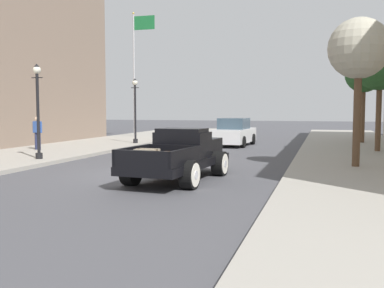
{
  "coord_description": "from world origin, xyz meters",
  "views": [
    {
      "loc": [
        5.65,
        -13.77,
        2.17
      ],
      "look_at": [
        1.4,
        0.68,
        1.0
      ],
      "focal_mm": 41.96,
      "sensor_mm": 36.0,
      "label": 1
    }
  ],
  "objects_px": {
    "car_background_white": "(234,133)",
    "flagpole": "(137,61)",
    "pedestrian_sidewalk_left": "(37,131)",
    "street_tree_nearest": "(359,50)",
    "street_lamp_near": "(38,104)",
    "street_tree_second": "(380,64)",
    "street_tree_third": "(364,75)",
    "hotrod_truck_black": "(181,155)",
    "street_lamp_far": "(135,106)"
  },
  "relations": [
    {
      "from": "street_tree_nearest",
      "to": "street_tree_second",
      "type": "bearing_deg",
      "value": 77.79
    },
    {
      "from": "street_tree_nearest",
      "to": "street_tree_second",
      "type": "height_order",
      "value": "street_tree_second"
    },
    {
      "from": "street_tree_second",
      "to": "street_tree_third",
      "type": "xyz_separation_m",
      "value": [
        -0.27,
        5.72,
        -0.1
      ]
    },
    {
      "from": "pedestrian_sidewalk_left",
      "to": "street_tree_nearest",
      "type": "relative_size",
      "value": 0.32
    },
    {
      "from": "car_background_white",
      "to": "street_tree_second",
      "type": "distance_m",
      "value": 8.9
    },
    {
      "from": "street_tree_second",
      "to": "street_tree_third",
      "type": "height_order",
      "value": "street_tree_second"
    },
    {
      "from": "street_tree_second",
      "to": "street_tree_third",
      "type": "bearing_deg",
      "value": 92.69
    },
    {
      "from": "pedestrian_sidewalk_left",
      "to": "street_lamp_far",
      "type": "relative_size",
      "value": 0.43
    },
    {
      "from": "flagpole",
      "to": "street_lamp_far",
      "type": "bearing_deg",
      "value": -67.61
    },
    {
      "from": "pedestrian_sidewalk_left",
      "to": "street_tree_nearest",
      "type": "xyz_separation_m",
      "value": [
        14.84,
        -2.49,
        3.15
      ]
    },
    {
      "from": "pedestrian_sidewalk_left",
      "to": "street_tree_third",
      "type": "xyz_separation_m",
      "value": [
        15.98,
        9.73,
        3.15
      ]
    },
    {
      "from": "hotrod_truck_black",
      "to": "street_tree_second",
      "type": "xyz_separation_m",
      "value": [
        6.75,
        10.09,
        3.58
      ]
    },
    {
      "from": "street_tree_nearest",
      "to": "street_tree_third",
      "type": "bearing_deg",
      "value": 84.69
    },
    {
      "from": "car_background_white",
      "to": "street_tree_nearest",
      "type": "relative_size",
      "value": 0.85
    },
    {
      "from": "street_lamp_far",
      "to": "street_tree_second",
      "type": "distance_m",
      "value": 13.54
    },
    {
      "from": "street_lamp_near",
      "to": "flagpole",
      "type": "height_order",
      "value": "flagpole"
    },
    {
      "from": "street_lamp_near",
      "to": "street_tree_second",
      "type": "distance_m",
      "value": 15.74
    },
    {
      "from": "street_lamp_near",
      "to": "street_tree_nearest",
      "type": "relative_size",
      "value": 0.74
    },
    {
      "from": "pedestrian_sidewalk_left",
      "to": "street_lamp_near",
      "type": "distance_m",
      "value": 4.6
    },
    {
      "from": "car_background_white",
      "to": "street_lamp_far",
      "type": "bearing_deg",
      "value": -165.19
    },
    {
      "from": "street_lamp_near",
      "to": "street_lamp_far",
      "type": "xyz_separation_m",
      "value": [
        0.33,
        9.01,
        0.0
      ]
    },
    {
      "from": "pedestrian_sidewalk_left",
      "to": "hotrod_truck_black",
      "type": "bearing_deg",
      "value": -32.62
    },
    {
      "from": "pedestrian_sidewalk_left",
      "to": "street_tree_second",
      "type": "relative_size",
      "value": 0.3
    },
    {
      "from": "street_lamp_near",
      "to": "street_tree_third",
      "type": "xyz_separation_m",
      "value": [
        13.38,
        13.3,
        1.86
      ]
    },
    {
      "from": "street_tree_nearest",
      "to": "street_tree_third",
      "type": "relative_size",
      "value": 0.99
    },
    {
      "from": "pedestrian_sidewalk_left",
      "to": "flagpole",
      "type": "xyz_separation_m",
      "value": [
        0.29,
        11.83,
        4.68
      ]
    },
    {
      "from": "street_lamp_near",
      "to": "street_tree_third",
      "type": "height_order",
      "value": "street_tree_third"
    },
    {
      "from": "pedestrian_sidewalk_left",
      "to": "street_lamp_far",
      "type": "xyz_separation_m",
      "value": [
        2.93,
        5.43,
        1.3
      ]
    },
    {
      "from": "street_tree_nearest",
      "to": "street_tree_third",
      "type": "distance_m",
      "value": 12.26
    },
    {
      "from": "hotrod_truck_black",
      "to": "street_tree_third",
      "type": "xyz_separation_m",
      "value": [
        6.48,
        15.8,
        3.49
      ]
    },
    {
      "from": "flagpole",
      "to": "street_tree_nearest",
      "type": "distance_m",
      "value": 20.47
    },
    {
      "from": "street_tree_second",
      "to": "street_tree_third",
      "type": "relative_size",
      "value": 1.05
    },
    {
      "from": "car_background_white",
      "to": "street_lamp_far",
      "type": "relative_size",
      "value": 1.14
    },
    {
      "from": "street_tree_second",
      "to": "flagpole",
      "type": "bearing_deg",
      "value": 153.88
    },
    {
      "from": "street_tree_third",
      "to": "street_tree_nearest",
      "type": "bearing_deg",
      "value": -95.31
    },
    {
      "from": "flagpole",
      "to": "street_tree_third",
      "type": "xyz_separation_m",
      "value": [
        15.69,
        -2.1,
        -1.53
      ]
    },
    {
      "from": "hotrod_truck_black",
      "to": "flagpole",
      "type": "bearing_deg",
      "value": 117.21
    },
    {
      "from": "street_lamp_far",
      "to": "flagpole",
      "type": "xyz_separation_m",
      "value": [
        -2.64,
        6.4,
        3.39
      ]
    },
    {
      "from": "car_background_white",
      "to": "pedestrian_sidewalk_left",
      "type": "height_order",
      "value": "pedestrian_sidewalk_left"
    },
    {
      "from": "car_background_white",
      "to": "pedestrian_sidewalk_left",
      "type": "relative_size",
      "value": 2.66
    },
    {
      "from": "street_lamp_near",
      "to": "street_lamp_far",
      "type": "relative_size",
      "value": 1.0
    },
    {
      "from": "car_background_white",
      "to": "street_tree_second",
      "type": "relative_size",
      "value": 0.8
    },
    {
      "from": "hotrod_truck_black",
      "to": "car_background_white",
      "type": "distance_m",
      "value": 13.05
    },
    {
      "from": "street_lamp_far",
      "to": "street_tree_nearest",
      "type": "height_order",
      "value": "street_tree_nearest"
    },
    {
      "from": "street_tree_third",
      "to": "street_tree_second",
      "type": "bearing_deg",
      "value": -87.31
    },
    {
      "from": "street_tree_nearest",
      "to": "street_tree_second",
      "type": "xyz_separation_m",
      "value": [
        1.4,
        6.49,
        0.11
      ]
    },
    {
      "from": "street_lamp_near",
      "to": "street_lamp_far",
      "type": "distance_m",
      "value": 9.01
    },
    {
      "from": "pedestrian_sidewalk_left",
      "to": "street_tree_third",
      "type": "distance_m",
      "value": 18.97
    },
    {
      "from": "flagpole",
      "to": "street_tree_nearest",
      "type": "bearing_deg",
      "value": -44.54
    },
    {
      "from": "car_background_white",
      "to": "flagpole",
      "type": "height_order",
      "value": "flagpole"
    }
  ]
}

